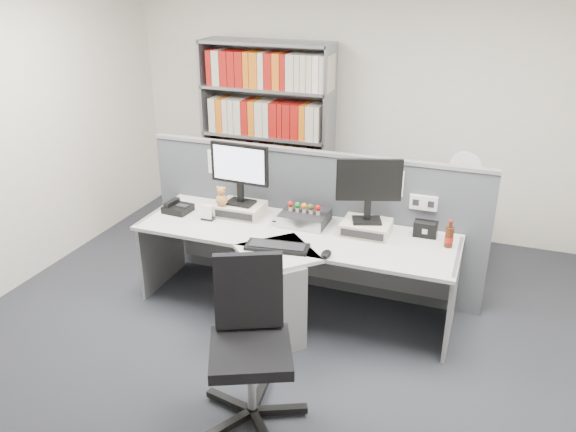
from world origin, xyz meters
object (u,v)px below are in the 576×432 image
at_px(mouse, 326,254).
at_px(desk_calendar, 208,214).
at_px(desktop_pc, 305,217).
at_px(monitor_left, 240,169).
at_px(filing_cabinet, 456,236).
at_px(keyboard, 277,247).
at_px(office_chair, 250,338).
at_px(desk_phone, 177,208).
at_px(desk, 286,272).
at_px(speaker, 426,229).
at_px(desk_fan, 465,171).
at_px(shelving_unit, 267,139).
at_px(cola_bottle, 449,237).
at_px(monitor_right, 369,185).

relative_size(mouse, desk_calendar, 0.93).
bearing_deg(desktop_pc, monitor_left, -178.28).
bearing_deg(filing_cabinet, keyboard, -128.75).
height_order(mouse, office_chair, office_chair).
distance_m(mouse, desk_phone, 1.51).
xyz_separation_m(desk, speaker, (1.00, 0.49, 0.33)).
bearing_deg(desk_phone, office_chair, -45.86).
relative_size(mouse, speaker, 0.64).
height_order(desk_phone, desk_fan, desk_fan).
bearing_deg(shelving_unit, filing_cabinet, -12.07).
xyz_separation_m(shelving_unit, filing_cabinet, (2.10, -0.45, -0.63)).
distance_m(keyboard, filing_cabinet, 1.99).
relative_size(desk, desktop_pc, 6.84).
distance_m(monitor_left, filing_cabinet, 2.17).
height_order(desktop_pc, cola_bottle, cola_bottle).
bearing_deg(monitor_left, mouse, -28.81).
xyz_separation_m(desk, mouse, (0.37, -0.12, 0.29)).
xyz_separation_m(monitor_left, filing_cabinet, (1.75, 1.02, -0.79)).
distance_m(desk_calendar, office_chair, 1.55).
bearing_deg(speaker, office_chair, -118.88).
xyz_separation_m(speaker, shelving_unit, (-1.90, 1.36, 0.19)).
relative_size(mouse, desk_phone, 0.51).
bearing_deg(monitor_right, desk, -144.93).
bearing_deg(filing_cabinet, shelving_unit, 167.93).
relative_size(cola_bottle, shelving_unit, 0.11).
relative_size(keyboard, desk_calendar, 3.92).
relative_size(monitor_left, speaker, 2.87).
bearing_deg(monitor_left, desk_phone, -166.02).
height_order(monitor_right, desk_phone, monitor_right).
height_order(desk, filing_cabinet, desk).
xyz_separation_m(speaker, office_chair, (-0.85, -1.53, -0.22)).
bearing_deg(filing_cabinet, desk_fan, -90.00).
bearing_deg(desk_calendar, shelving_unit, 94.43).
bearing_deg(desktop_pc, monitor_right, -1.87).
bearing_deg(mouse, shelving_unit, 122.73).
relative_size(desk_calendar, filing_cabinet, 0.18).
xyz_separation_m(desktop_pc, desk_fan, (1.18, 1.00, 0.23)).
height_order(keyboard, shelving_unit, shelving_unit).
xyz_separation_m(monitor_right, desktop_pc, (-0.53, 0.02, -0.36)).
bearing_deg(desk_calendar, mouse, -15.09).
relative_size(desktop_pc, speaker, 2.06).
distance_m(desk, desk_phone, 1.17).
bearing_deg(monitor_right, desk_calendar, -171.42).
xyz_separation_m(monitor_right, cola_bottle, (0.65, -0.03, -0.33)).
xyz_separation_m(mouse, desk_calendar, (-1.14, 0.31, 0.03)).
height_order(desk_phone, desk_calendar, desk_calendar).
xyz_separation_m(desk_fan, office_chair, (-1.05, -2.44, -0.44)).
xyz_separation_m(keyboard, desk_calendar, (-0.75, 0.31, 0.04)).
distance_m(shelving_unit, office_chair, 3.11).
height_order(desk_phone, shelving_unit, shelving_unit).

